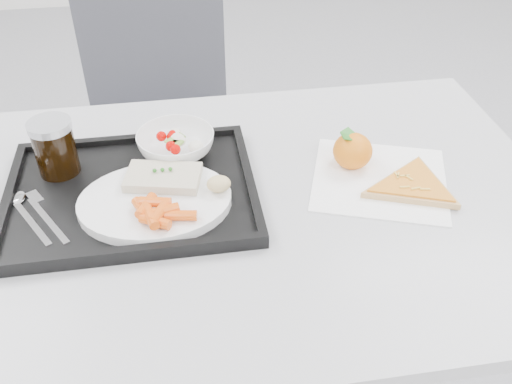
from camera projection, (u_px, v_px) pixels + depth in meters
table at (238, 228)px, 1.08m from camera, size 1.20×0.80×0.75m
chair at (161, 119)px, 1.68m from camera, size 0.49×0.49×0.93m
tray at (132, 193)px, 1.05m from camera, size 0.45×0.35×0.03m
dinner_plate at (155, 202)px, 1.00m from camera, size 0.27×0.27×0.02m
fish_fillet at (163, 177)px, 1.03m from camera, size 0.15×0.11×0.03m
bread_roll at (219, 184)px, 1.00m from camera, size 0.05×0.05×0.03m
salad_bowl at (176, 144)px, 1.12m from camera, size 0.15×0.15×0.05m
cola_glass at (54, 146)px, 1.06m from camera, size 0.08×0.08×0.11m
cutlery at (32, 211)px, 0.99m from camera, size 0.12×0.16×0.01m
napkin at (379, 179)px, 1.09m from camera, size 0.32×0.31×0.00m
tangerine at (353, 151)px, 1.11m from camera, size 0.09×0.09×0.07m
pizza_slice at (413, 186)px, 1.06m from camera, size 0.23×0.23×0.02m
carrot_pile at (157, 212)px, 0.95m from camera, size 0.11×0.09×0.03m
salad_contents at (178, 140)px, 1.11m from camera, size 0.09×0.08×0.02m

